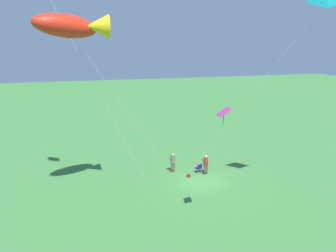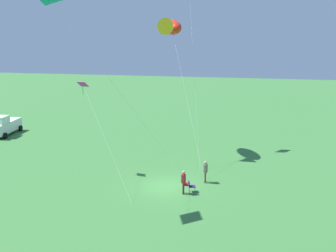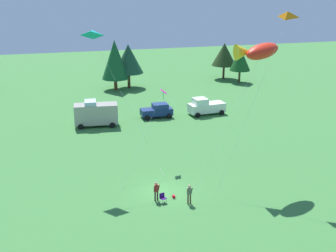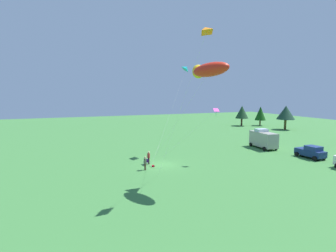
% 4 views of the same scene
% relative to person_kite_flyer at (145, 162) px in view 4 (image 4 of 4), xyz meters
% --- Properties ---
extents(ground_plane, '(160.00, 160.00, 0.00)m').
position_rel_person_kite_flyer_xyz_m(ground_plane, '(-1.55, 2.73, -1.02)').
color(ground_plane, '#3B7A39').
extents(person_kite_flyer, '(0.54, 0.38, 1.74)m').
position_rel_person_kite_flyer_xyz_m(person_kite_flyer, '(0.00, 0.00, 0.00)').
color(person_kite_flyer, brown).
rests_on(person_kite_flyer, ground).
extents(folding_chair, '(0.60, 0.60, 0.82)m').
position_rel_person_kite_flyer_xyz_m(folding_chair, '(-2.11, 0.81, -0.53)').
color(folding_chair, '#321066').
rests_on(folding_chair, ground).
extents(person_spectator, '(0.57, 0.38, 1.74)m').
position_rel_person_kite_flyer_xyz_m(person_spectator, '(-2.55, 1.26, 0.00)').
color(person_spectator, '#403428').
rests_on(person_spectator, ground).
extents(backpack_on_grass, '(0.24, 0.33, 0.22)m').
position_rel_person_kite_flyer_xyz_m(backpack_on_grass, '(-0.97, 1.38, -0.91)').
color(backpack_on_grass, '#BB0919').
rests_on(backpack_on_grass, ground).
extents(van_motorhome_grey, '(5.59, 3.02, 3.34)m').
position_rel_person_kite_flyer_xyz_m(van_motorhome_grey, '(-5.19, 23.21, 0.62)').
color(van_motorhome_grey, '#A6A092').
rests_on(van_motorhome_grey, ground).
extents(car_navy_hatch, '(4.25, 2.30, 1.89)m').
position_rel_person_kite_flyer_xyz_m(car_navy_hatch, '(3.18, 24.76, -0.07)').
color(car_navy_hatch, navy).
rests_on(car_navy_hatch, ground).
extents(kite_large_fish, '(10.16, 5.99, 12.77)m').
position_rel_person_kite_flyer_xyz_m(kite_large_fish, '(7.61, 4.41, 10.89)').
color(kite_large_fish, red).
rests_on(kite_large_fish, ground).
extents(kite_diamond_rainbow, '(5.96, 6.18, 7.59)m').
position_rel_person_kite_flyer_xyz_m(kite_diamond_rainbow, '(0.08, 9.75, 6.01)').
color(kite_diamond_rainbow, '#CF2D9F').
rests_on(kite_diamond_rainbow, ground).
extents(kite_delta_teal, '(6.62, 8.62, 13.95)m').
position_rel_person_kite_flyer_xyz_m(kite_delta_teal, '(-6.51, 8.85, 12.40)').
color(kite_delta_teal, teal).
rests_on(kite_delta_teal, ground).
extents(kite_delta_orange, '(7.63, 3.04, 15.62)m').
position_rel_person_kite_flyer_xyz_m(kite_delta_orange, '(9.44, 2.92, 14.16)').
color(kite_delta_orange, orange).
rests_on(kite_delta_orange, ground).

